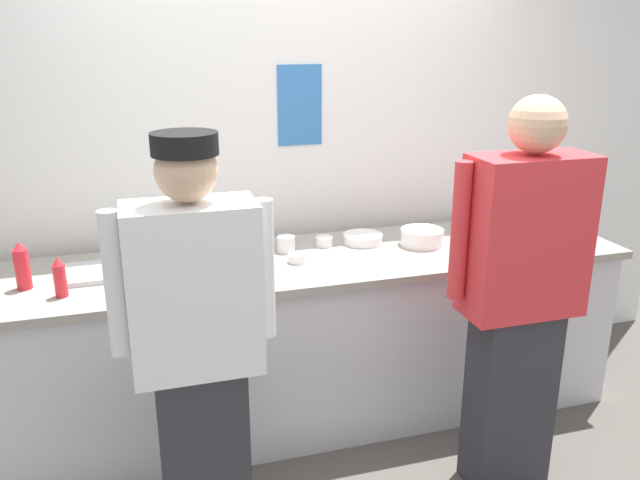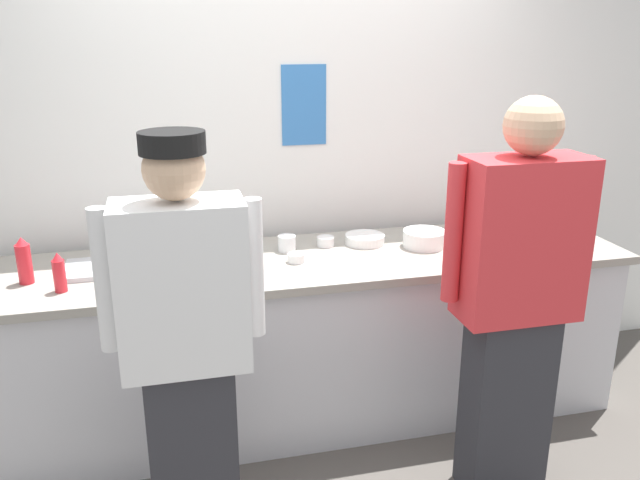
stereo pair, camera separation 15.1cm
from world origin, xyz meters
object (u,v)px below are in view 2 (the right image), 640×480
Objects in this scene: ramekin_orange_sauce at (556,235)px; ramekin_green_sauce at (326,241)px; ramekin_yellow_sauce at (233,257)px; mixing_bowl_steel at (510,237)px; plate_stack_front at (365,239)px; plate_stack_rear at (424,239)px; chef_center at (516,297)px; squeeze_bottle_primary at (24,261)px; sheet_tray at (114,267)px; chef_near_left at (186,341)px; squeeze_bottle_secondary at (59,273)px; ramekin_red_sauce at (296,257)px; deli_cup at (287,243)px.

ramekin_green_sauce is at bearing 171.86° from ramekin_orange_sauce.
ramekin_yellow_sauce reaches higher than ramekin_orange_sauce.
mixing_bowl_steel is 2.88× the size of ramekin_yellow_sauce.
plate_stack_rear is (0.28, -0.12, 0.02)m from plate_stack_front.
mixing_bowl_steel is at bearing -17.12° from ramekin_green_sauce.
chef_center is 8.09× the size of squeeze_bottle_primary.
sheet_tray is (-1.62, 0.81, -0.02)m from chef_center.
squeeze_bottle_secondary is (-0.50, 0.59, 0.09)m from chef_near_left.
chef_center reaches higher than sheet_tray.
plate_stack_rear is at bearing 6.31° from ramekin_red_sauce.
mixing_bowl_steel reaches higher than plate_stack_front.
mixing_bowl_steel is at bearing -12.55° from deli_cup.
sheet_tray is 2.52× the size of squeeze_bottle_secondary.
ramekin_red_sauce is (-0.77, 0.71, -0.01)m from chef_center.
ramekin_red_sauce is 0.31m from ramekin_yellow_sauce.
mixing_bowl_steel is 3.36× the size of ramekin_green_sauce.
squeeze_bottle_secondary is 1.30m from ramekin_green_sauce.
chef_near_left is 0.95× the size of chef_center.
ramekin_yellow_sauce is at bearing 3.47° from squeeze_bottle_primary.
plate_stack_rear is at bearing 176.19° from ramekin_orange_sauce.
squeeze_bottle_primary is at bearing -172.61° from deli_cup.
chef_center is at bearing -17.82° from squeeze_bottle_secondary.
deli_cup is (-1.44, 0.15, 0.02)m from ramekin_orange_sauce.
plate_stack_rear is 1.26× the size of squeeze_bottle_secondary.
squeeze_bottle_secondary is 1.95× the size of ramekin_green_sauce.
deli_cup is (1.04, 0.30, -0.04)m from squeeze_bottle_secondary.
squeeze_bottle_primary is at bearing -176.53° from ramekin_yellow_sauce.
chef_near_left is 7.38× the size of plate_stack_rear.
squeeze_bottle_secondary is at bearing -165.41° from ramekin_green_sauce.
plate_stack_front is 0.21m from ramekin_green_sauce.
mixing_bowl_steel is 3.63× the size of ramekin_orange_sauce.
squeeze_bottle_secondary is 1.67× the size of ramekin_yellow_sauce.
plate_stack_rear reaches higher than ramekin_orange_sauce.
mixing_bowl_steel is 2.32m from squeeze_bottle_primary.
mixing_bowl_steel is at bearing 1.30° from squeeze_bottle_secondary.
squeeze_bottle_secondary reaches higher than sheet_tray.
plate_stack_front reaches higher than sheet_tray.
mixing_bowl_steel is 1.96m from sheet_tray.
plate_stack_rear is 0.51m from ramekin_green_sauce.
squeeze_bottle_primary reaches higher than sheet_tray.
squeeze_bottle_secondary is (-1.75, -0.20, 0.04)m from plate_stack_rear.
chef_center is at bearing -57.99° from ramekin_green_sauce.
ramekin_orange_sauce is at bearing -1.51° from ramekin_yellow_sauce.
plate_stack_front is 1.97× the size of ramekin_yellow_sauce.
mixing_bowl_steel is at bearing -2.25° from squeeze_bottle_primary.
ramekin_orange_sauce is (1.99, 0.74, 0.03)m from chef_near_left.
chef_near_left is at bearing -128.04° from ramekin_red_sauce.
plate_stack_front is at bearing 111.80° from chef_center.
chef_near_left is at bearing -108.21° from ramekin_yellow_sauce.
squeeze_bottle_secondary is (-0.21, -0.23, 0.07)m from sheet_tray.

